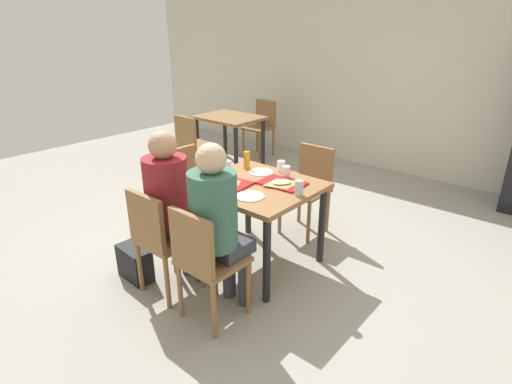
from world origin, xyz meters
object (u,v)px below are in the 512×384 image
(background_table, at_px, (230,125))
(background_chair_far, at_px, (262,123))
(main_table, at_px, (256,195))
(chair_near_right, at_px, (204,258))
(chair_far_side, at_px, (310,183))
(paper_plate_center, at_px, (261,172))
(paper_plate_near_edge, at_px, (250,196))
(background_chair_near, at_px, (192,142))
(plastic_cup_b, at_px, (226,192))
(plastic_cup_c, at_px, (228,166))
(pizza_slice_a, at_px, (228,182))
(chair_left_end, at_px, (188,185))
(tray_red_near, at_px, (228,183))
(tray_red_far, at_px, (282,183))
(plastic_cup_d, at_px, (286,172))
(soda_can, at_px, (299,188))
(chair_near_left, at_px, (159,236))
(plastic_cup_a, at_px, (281,166))
(handbag, at_px, (135,263))
(condiment_bottle, at_px, (247,160))
(person_in_red, at_px, (171,199))
(pizza_slice_b, at_px, (282,183))
(foil_bundle, at_px, (219,168))

(background_table, height_order, background_chair_far, background_chair_far)
(main_table, xyz_separation_m, background_table, (-2.05, 1.82, -0.02))
(chair_near_right, height_order, chair_far_side, same)
(paper_plate_center, height_order, paper_plate_near_edge, same)
(chair_far_side, bearing_deg, background_chair_near, 172.61)
(plastic_cup_b, relative_size, plastic_cup_c, 1.00)
(pizza_slice_a, bearing_deg, chair_left_end, 166.51)
(tray_red_near, xyz_separation_m, tray_red_far, (0.34, 0.28, 0.00))
(chair_left_end, bearing_deg, pizza_slice_a, -13.49)
(plastic_cup_b, relative_size, plastic_cup_d, 1.00)
(paper_plate_near_edge, bearing_deg, soda_can, 44.58)
(chair_near_left, bearing_deg, plastic_cup_a, 79.66)
(handbag, relative_size, background_chair_far, 0.37)
(condiment_bottle, bearing_deg, soda_can, -16.76)
(paper_plate_near_edge, relative_size, plastic_cup_b, 2.20)
(paper_plate_center, bearing_deg, main_table, -58.88)
(chair_far_side, distance_m, paper_plate_near_edge, 1.09)
(paper_plate_center, distance_m, plastic_cup_c, 0.30)
(soda_can, bearing_deg, condiment_bottle, 163.24)
(condiment_bottle, bearing_deg, handbag, -104.47)
(chair_near_right, xyz_separation_m, person_in_red, (-0.48, 0.14, 0.25))
(chair_near_left, height_order, condiment_bottle, condiment_bottle)
(tray_red_near, bearing_deg, plastic_cup_d, 58.67)
(background_chair_far, bearing_deg, soda_can, -45.82)
(pizza_slice_b, height_order, soda_can, soda_can)
(chair_left_end, height_order, foil_bundle, chair_left_end)
(pizza_slice_a, bearing_deg, main_table, 49.78)
(foil_bundle, height_order, background_chair_far, background_chair_far)
(plastic_cup_b, bearing_deg, soda_can, 45.46)
(pizza_slice_a, height_order, plastic_cup_d, plastic_cup_d)
(chair_left_end, height_order, plastic_cup_a, chair_left_end)
(foil_bundle, height_order, background_table, foil_bundle)
(chair_near_left, distance_m, chair_near_right, 0.48)
(tray_red_near, xyz_separation_m, background_chair_near, (-1.88, 1.24, -0.24))
(tray_red_near, height_order, background_chair_far, background_chair_far)
(plastic_cup_c, bearing_deg, foil_bundle, -105.47)
(chair_left_end, height_order, paper_plate_center, chair_left_end)
(plastic_cup_a, relative_size, background_table, 0.11)
(chair_near_left, relative_size, plastic_cup_c, 8.64)
(background_table, distance_m, background_chair_far, 0.74)
(main_table, height_order, foil_bundle, foil_bundle)
(person_in_red, relative_size, plastic_cup_c, 12.74)
(plastic_cup_a, relative_size, foil_bundle, 1.00)
(background_table, relative_size, background_chair_far, 1.04)
(background_chair_far, bearing_deg, pizza_slice_a, -55.08)
(background_chair_near, bearing_deg, pizza_slice_a, -33.47)
(tray_red_far, relative_size, plastic_cup_d, 3.60)
(paper_plate_center, bearing_deg, tray_red_near, -93.52)
(chair_near_left, distance_m, pizza_slice_b, 1.05)
(chair_near_left, bearing_deg, background_table, 124.42)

